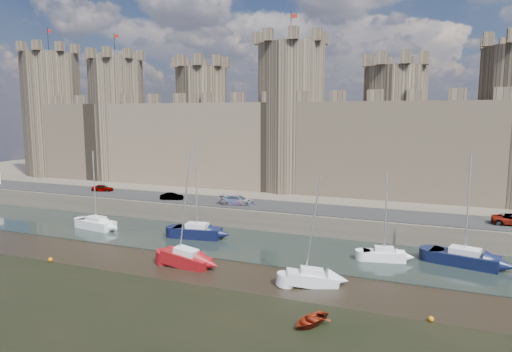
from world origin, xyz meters
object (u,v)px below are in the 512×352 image
(car_2, at_px, (237,200))
(sailboat_5, at_px, (312,278))
(car_0, at_px, (103,188))
(car_1, at_px, (172,196))
(sailboat_3, at_px, (465,258))
(sailboat_4, at_px, (186,258))
(sailboat_0, at_px, (96,223))
(sailboat_2, at_px, (384,254))
(sailboat_1, at_px, (197,231))

(car_2, distance_m, sailboat_5, 24.01)
(car_0, xyz_separation_m, car_2, (24.24, -1.72, 0.10))
(car_1, relative_size, sailboat_3, 0.30)
(sailboat_4, bearing_deg, sailboat_0, 157.83)
(sailboat_4, bearing_deg, car_1, 128.01)
(sailboat_2, bearing_deg, sailboat_3, -0.21)
(car_0, height_order, sailboat_1, sailboat_1)
(car_1, bearing_deg, sailboat_3, -119.74)
(sailboat_0, relative_size, sailboat_2, 1.13)
(sailboat_0, xyz_separation_m, sailboat_3, (43.27, 2.14, 0.04))
(car_2, relative_size, sailboat_0, 0.46)
(sailboat_0, relative_size, sailboat_5, 1.04)
(sailboat_3, distance_m, sailboat_4, 27.15)
(sailboat_1, bearing_deg, sailboat_4, -74.93)
(car_0, xyz_separation_m, car_1, (14.10, -2.06, -0.04))
(sailboat_0, bearing_deg, car_0, 135.98)
(sailboat_0, relative_size, sailboat_1, 0.88)
(car_1, bearing_deg, sailboat_2, -124.97)
(sailboat_2, distance_m, sailboat_3, 7.60)
(sailboat_5, bearing_deg, sailboat_1, 127.97)
(car_0, height_order, car_1, car_0)
(sailboat_0, height_order, sailboat_4, sailboat_4)
(sailboat_3, bearing_deg, car_0, -177.43)
(sailboat_1, bearing_deg, car_0, 147.05)
(car_1, bearing_deg, sailboat_0, 132.12)
(sailboat_0, bearing_deg, car_2, 41.50)
(car_1, relative_size, sailboat_0, 0.32)
(sailboat_4, relative_size, sailboat_5, 1.19)
(sailboat_1, height_order, sailboat_5, sailboat_1)
(car_1, relative_size, sailboat_5, 0.34)
(sailboat_3, xyz_separation_m, sailboat_4, (-25.10, -10.33, -0.01))
(sailboat_2, bearing_deg, sailboat_4, -164.92)
(sailboat_0, distance_m, sailboat_1, 14.23)
(car_1, height_order, sailboat_1, sailboat_1)
(sailboat_0, height_order, sailboat_5, sailboat_0)
(sailboat_5, bearing_deg, sailboat_4, 156.60)
(car_0, relative_size, sailboat_1, 0.29)
(car_2, height_order, sailboat_5, sailboat_5)
(car_0, relative_size, sailboat_3, 0.31)
(car_2, bearing_deg, car_1, 80.59)
(car_1, xyz_separation_m, sailboat_2, (30.49, -8.89, -2.29))
(sailboat_1, bearing_deg, sailboat_5, -37.94)
(car_1, xyz_separation_m, car_2, (10.14, 0.35, 0.14))
(car_0, xyz_separation_m, sailboat_5, (39.57, -20.03, -2.37))
(car_0, bearing_deg, sailboat_0, -158.63)
(car_1, xyz_separation_m, sailboat_5, (25.47, -17.97, -2.33))
(sailboat_4, distance_m, sailboat_5, 12.63)
(car_2, bearing_deg, sailboat_0, 111.21)
(sailboat_2, height_order, sailboat_4, sailboat_4)
(sailboat_1, relative_size, sailboat_2, 1.28)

